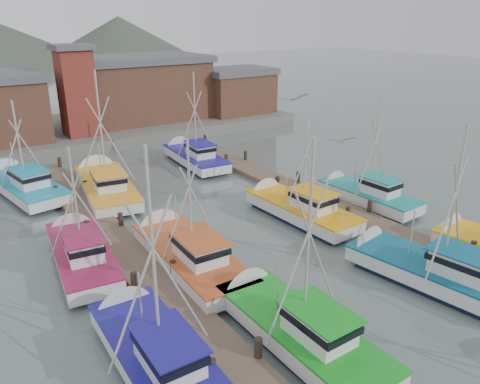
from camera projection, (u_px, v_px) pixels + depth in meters
ground at (335, 291)px, 22.21m from camera, size 260.00×260.00×0.00m
dock_left at (163, 294)px, 21.59m from camera, size 2.30×46.00×1.50m
dock_right at (370, 223)px, 28.94m from camera, size 2.30×46.00×1.50m
quay at (90, 130)px, 50.63m from camera, size 44.00×16.00×1.20m
shed_center at (139, 87)px, 52.33m from camera, size 14.84×9.54×6.90m
shed_right at (236, 90)px, 56.08m from camera, size 8.48×6.36×5.20m
lookout_tower at (77, 90)px, 44.73m from camera, size 3.60×3.60×8.50m
boat_4 at (292, 326)px, 18.64m from camera, size 3.70×8.78×9.28m
boat_5 at (427, 270)px, 22.72m from camera, size 4.22×9.53×8.81m
boat_6 at (154, 351)px, 17.22m from camera, size 3.82×8.76×9.40m
boat_8 at (186, 253)px, 24.35m from camera, size 3.31×9.56×7.79m
boat_9 at (296, 208)px, 30.08m from camera, size 3.12×8.86×7.61m
boat_10 at (81, 252)px, 24.45m from camera, size 3.57×8.68×7.20m
boat_11 at (363, 194)px, 32.28m from camera, size 3.32×7.93×8.29m
boat_12 at (105, 185)px, 34.07m from camera, size 4.61×10.43×9.88m
boat_13 at (193, 157)px, 40.90m from camera, size 3.50×9.01×8.69m
boat_14 at (23, 185)px, 34.11m from camera, size 4.52×9.99×7.79m
gull_near at (291, 99)px, 17.04m from camera, size 1.54×0.61×0.24m
gull_far at (343, 141)px, 23.96m from camera, size 1.51×0.66×0.24m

